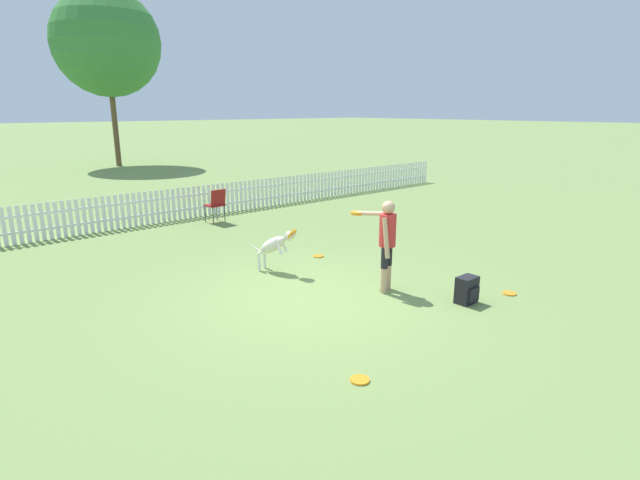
{
  "coord_description": "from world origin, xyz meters",
  "views": [
    {
      "loc": [
        -4.93,
        -5.88,
        3.01
      ],
      "look_at": [
        0.72,
        0.6,
        0.74
      ],
      "focal_mm": 28.0,
      "sensor_mm": 36.0,
      "label": 1
    }
  ],
  "objects_px": {
    "leaping_dog": "(275,244)",
    "frisbee_near_dog": "(318,256)",
    "tree_left_grove": "(107,43)",
    "frisbee_midfield": "(360,380)",
    "handler_person": "(386,236)",
    "folding_chair_blue_left": "(216,203)",
    "backpack_on_grass": "(467,290)",
    "frisbee_near_handler": "(509,293)"
  },
  "relations": [
    {
      "from": "leaping_dog",
      "to": "frisbee_near_dog",
      "type": "bearing_deg",
      "value": 168.52
    },
    {
      "from": "tree_left_grove",
      "to": "frisbee_near_dog",
      "type": "bearing_deg",
      "value": -98.71
    },
    {
      "from": "frisbee_midfield",
      "to": "frisbee_near_dog",
      "type": "bearing_deg",
      "value": 54.57
    },
    {
      "from": "handler_person",
      "to": "leaping_dog",
      "type": "relative_size",
      "value": 1.53
    },
    {
      "from": "handler_person",
      "to": "tree_left_grove",
      "type": "height_order",
      "value": "tree_left_grove"
    },
    {
      "from": "frisbee_near_dog",
      "to": "folding_chair_blue_left",
      "type": "distance_m",
      "value": 4.27
    },
    {
      "from": "handler_person",
      "to": "backpack_on_grass",
      "type": "bearing_deg",
      "value": -86.8
    },
    {
      "from": "folding_chair_blue_left",
      "to": "leaping_dog",
      "type": "bearing_deg",
      "value": 69.27
    },
    {
      "from": "handler_person",
      "to": "leaping_dog",
      "type": "height_order",
      "value": "handler_person"
    },
    {
      "from": "handler_person",
      "to": "frisbee_midfield",
      "type": "bearing_deg",
      "value": -164.82
    },
    {
      "from": "leaping_dog",
      "to": "folding_chair_blue_left",
      "type": "relative_size",
      "value": 1.1
    },
    {
      "from": "frisbee_near_handler",
      "to": "frisbee_near_dog",
      "type": "relative_size",
      "value": 1.0
    },
    {
      "from": "frisbee_near_handler",
      "to": "tree_left_grove",
      "type": "height_order",
      "value": "tree_left_grove"
    },
    {
      "from": "handler_person",
      "to": "folding_chair_blue_left",
      "type": "bearing_deg",
      "value": 64.21
    },
    {
      "from": "leaping_dog",
      "to": "frisbee_midfield",
      "type": "bearing_deg",
      "value": 45.83
    },
    {
      "from": "frisbee_midfield",
      "to": "handler_person",
      "type": "bearing_deg",
      "value": 36.62
    },
    {
      "from": "frisbee_near_dog",
      "to": "tree_left_grove",
      "type": "relative_size",
      "value": 0.03
    },
    {
      "from": "frisbee_near_handler",
      "to": "frisbee_midfield",
      "type": "distance_m",
      "value": 3.88
    },
    {
      "from": "backpack_on_grass",
      "to": "frisbee_midfield",
      "type": "bearing_deg",
      "value": -169.61
    },
    {
      "from": "leaping_dog",
      "to": "frisbee_near_dog",
      "type": "distance_m",
      "value": 1.4
    },
    {
      "from": "backpack_on_grass",
      "to": "folding_chair_blue_left",
      "type": "height_order",
      "value": "folding_chair_blue_left"
    },
    {
      "from": "handler_person",
      "to": "frisbee_near_handler",
      "type": "xyz_separation_m",
      "value": [
        1.46,
        -1.5,
        -0.95
      ]
    },
    {
      "from": "frisbee_near_handler",
      "to": "frisbee_midfield",
      "type": "xyz_separation_m",
      "value": [
        -3.87,
        -0.29,
        0.0
      ]
    },
    {
      "from": "frisbee_near_dog",
      "to": "backpack_on_grass",
      "type": "relative_size",
      "value": 0.52
    },
    {
      "from": "frisbee_midfield",
      "to": "backpack_on_grass",
      "type": "distance_m",
      "value": 3.04
    },
    {
      "from": "handler_person",
      "to": "folding_chair_blue_left",
      "type": "height_order",
      "value": "handler_person"
    },
    {
      "from": "leaping_dog",
      "to": "frisbee_midfield",
      "type": "xyz_separation_m",
      "value": [
        -1.61,
        -3.83,
        -0.53
      ]
    },
    {
      "from": "frisbee_near_handler",
      "to": "tree_left_grove",
      "type": "xyz_separation_m",
      "value": [
        2.09,
        23.83,
        6.25
      ]
    },
    {
      "from": "backpack_on_grass",
      "to": "tree_left_grove",
      "type": "xyz_separation_m",
      "value": [
        2.97,
        23.57,
        6.04
      ]
    },
    {
      "from": "frisbee_near_handler",
      "to": "backpack_on_grass",
      "type": "relative_size",
      "value": 0.52
    },
    {
      "from": "frisbee_near_dog",
      "to": "frisbee_midfield",
      "type": "bearing_deg",
      "value": -125.43
    },
    {
      "from": "frisbee_near_dog",
      "to": "folding_chair_blue_left",
      "type": "height_order",
      "value": "folding_chair_blue_left"
    },
    {
      "from": "tree_left_grove",
      "to": "folding_chair_blue_left",
      "type": "bearing_deg",
      "value": -100.91
    },
    {
      "from": "handler_person",
      "to": "tree_left_grove",
      "type": "distance_m",
      "value": 23.22
    },
    {
      "from": "frisbee_midfield",
      "to": "folding_chair_blue_left",
      "type": "xyz_separation_m",
      "value": [
        2.91,
        8.29,
        0.55
      ]
    },
    {
      "from": "handler_person",
      "to": "folding_chair_blue_left",
      "type": "xyz_separation_m",
      "value": [
        0.49,
        6.49,
        -0.41
      ]
    },
    {
      "from": "frisbee_near_handler",
      "to": "backpack_on_grass",
      "type": "xyz_separation_m",
      "value": [
        -0.89,
        0.26,
        0.2
      ]
    },
    {
      "from": "leaping_dog",
      "to": "frisbee_midfield",
      "type": "distance_m",
      "value": 4.19
    },
    {
      "from": "frisbee_near_dog",
      "to": "folding_chair_blue_left",
      "type": "bearing_deg",
      "value": 89.69
    },
    {
      "from": "handler_person",
      "to": "backpack_on_grass",
      "type": "height_order",
      "value": "handler_person"
    },
    {
      "from": "frisbee_near_dog",
      "to": "frisbee_midfield",
      "type": "height_order",
      "value": "same"
    },
    {
      "from": "handler_person",
      "to": "frisbee_midfield",
      "type": "distance_m",
      "value": 3.15
    }
  ]
}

